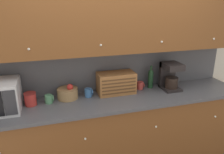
{
  "coord_description": "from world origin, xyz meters",
  "views": [
    {
      "loc": [
        -0.72,
        -2.64,
        2.04
      ],
      "look_at": [
        0.0,
        -0.22,
        1.18
      ],
      "focal_mm": 35.0,
      "sensor_mm": 36.0,
      "label": 1
    }
  ],
  "objects_px": {
    "mug_blue_second": "(140,85)",
    "coffee_maker": "(170,76)",
    "mug": "(89,93)",
    "fruit_basket": "(68,93)",
    "bread_box": "(116,83)",
    "storage_canister": "(30,99)",
    "wine_bottle": "(151,78)",
    "mug_patterned_third": "(49,99)"
  },
  "relations": [
    {
      "from": "fruit_basket",
      "to": "mug_blue_second",
      "type": "height_order",
      "value": "fruit_basket"
    },
    {
      "from": "fruit_basket",
      "to": "wine_bottle",
      "type": "relative_size",
      "value": 0.8
    },
    {
      "from": "mug_patterned_third",
      "to": "fruit_basket",
      "type": "height_order",
      "value": "fruit_basket"
    },
    {
      "from": "mug_blue_second",
      "to": "wine_bottle",
      "type": "distance_m",
      "value": 0.18
    },
    {
      "from": "bread_box",
      "to": "wine_bottle",
      "type": "xyz_separation_m",
      "value": [
        0.5,
        0.04,
        0.0
      ]
    },
    {
      "from": "fruit_basket",
      "to": "bread_box",
      "type": "xyz_separation_m",
      "value": [
        0.61,
        -0.0,
        0.07
      ]
    },
    {
      "from": "mug",
      "to": "mug_blue_second",
      "type": "distance_m",
      "value": 0.72
    },
    {
      "from": "mug_blue_second",
      "to": "wine_bottle",
      "type": "relative_size",
      "value": 0.34
    },
    {
      "from": "storage_canister",
      "to": "mug_patterned_third",
      "type": "xyz_separation_m",
      "value": [
        0.2,
        -0.0,
        -0.03
      ]
    },
    {
      "from": "storage_canister",
      "to": "mug_patterned_third",
      "type": "height_order",
      "value": "storage_canister"
    },
    {
      "from": "mug_patterned_third",
      "to": "wine_bottle",
      "type": "distance_m",
      "value": 1.35
    },
    {
      "from": "bread_box",
      "to": "fruit_basket",
      "type": "bearing_deg",
      "value": 179.62
    },
    {
      "from": "mug_blue_second",
      "to": "wine_bottle",
      "type": "xyz_separation_m",
      "value": [
        0.15,
        0.01,
        0.09
      ]
    },
    {
      "from": "mug",
      "to": "mug_blue_second",
      "type": "xyz_separation_m",
      "value": [
        0.71,
        0.05,
        -0.0
      ]
    },
    {
      "from": "bread_box",
      "to": "wine_bottle",
      "type": "distance_m",
      "value": 0.51
    },
    {
      "from": "mug_blue_second",
      "to": "fruit_basket",
      "type": "bearing_deg",
      "value": -178.58
    },
    {
      "from": "fruit_basket",
      "to": "mug",
      "type": "bearing_deg",
      "value": -5.53
    },
    {
      "from": "mug",
      "to": "bread_box",
      "type": "distance_m",
      "value": 0.37
    },
    {
      "from": "storage_canister",
      "to": "wine_bottle",
      "type": "distance_m",
      "value": 1.55
    },
    {
      "from": "fruit_basket",
      "to": "mug_blue_second",
      "type": "bearing_deg",
      "value": 1.42
    },
    {
      "from": "mug",
      "to": "wine_bottle",
      "type": "bearing_deg",
      "value": 3.98
    },
    {
      "from": "mug_blue_second",
      "to": "storage_canister",
      "type": "bearing_deg",
      "value": -176.21
    },
    {
      "from": "mug_blue_second",
      "to": "coffee_maker",
      "type": "bearing_deg",
      "value": -13.35
    },
    {
      "from": "mug",
      "to": "bread_box",
      "type": "height_order",
      "value": "bread_box"
    },
    {
      "from": "mug",
      "to": "coffee_maker",
      "type": "distance_m",
      "value": 1.11
    },
    {
      "from": "mug",
      "to": "mug_blue_second",
      "type": "height_order",
      "value": "mug"
    },
    {
      "from": "bread_box",
      "to": "storage_canister",
      "type": "bearing_deg",
      "value": -176.47
    },
    {
      "from": "storage_canister",
      "to": "fruit_basket",
      "type": "xyz_separation_m",
      "value": [
        0.42,
        0.07,
        -0.01
      ]
    },
    {
      "from": "storage_canister",
      "to": "mug_patterned_third",
      "type": "bearing_deg",
      "value": -0.53
    },
    {
      "from": "bread_box",
      "to": "mug_patterned_third",
      "type": "bearing_deg",
      "value": -175.5
    },
    {
      "from": "fruit_basket",
      "to": "bread_box",
      "type": "distance_m",
      "value": 0.62
    },
    {
      "from": "mug",
      "to": "wine_bottle",
      "type": "height_order",
      "value": "wine_bottle"
    },
    {
      "from": "mug",
      "to": "coffee_maker",
      "type": "bearing_deg",
      "value": -2.26
    },
    {
      "from": "coffee_maker",
      "to": "storage_canister",
      "type": "bearing_deg",
      "value": -179.99
    },
    {
      "from": "fruit_basket",
      "to": "wine_bottle",
      "type": "xyz_separation_m",
      "value": [
        1.12,
        0.04,
        0.07
      ]
    },
    {
      "from": "storage_canister",
      "to": "mug",
      "type": "bearing_deg",
      "value": 3.72
    },
    {
      "from": "bread_box",
      "to": "coffee_maker",
      "type": "distance_m",
      "value": 0.74
    },
    {
      "from": "mug_blue_second",
      "to": "mug_patterned_third",
      "type": "bearing_deg",
      "value": -175.48
    },
    {
      "from": "fruit_basket",
      "to": "mug_blue_second",
      "type": "xyz_separation_m",
      "value": [
        0.96,
        0.02,
        -0.02
      ]
    },
    {
      "from": "fruit_basket",
      "to": "bread_box",
      "type": "bearing_deg",
      "value": -0.38
    },
    {
      "from": "mug",
      "to": "bread_box",
      "type": "xyz_separation_m",
      "value": [
        0.36,
        0.02,
        0.08
      ]
    },
    {
      "from": "mug_blue_second",
      "to": "coffee_maker",
      "type": "distance_m",
      "value": 0.42
    }
  ]
}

